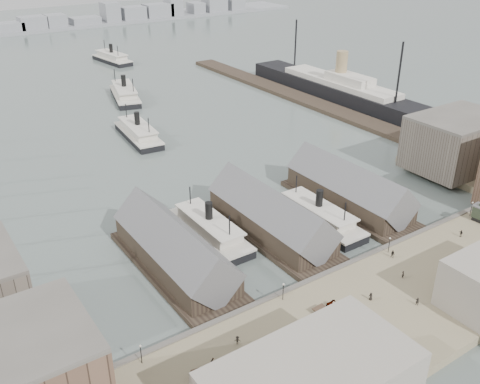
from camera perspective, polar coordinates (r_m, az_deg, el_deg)
ground at (r=120.48m, az=8.12°, el=-7.87°), size 900.00×900.00×0.00m
quay at (r=109.14m, az=15.27°, el=-12.19°), size 180.00×30.00×2.00m
seawall at (r=116.80m, az=9.86°, el=-8.57°), size 180.00×1.20×2.30m
east_wharf at (r=228.65m, az=7.85°, el=9.39°), size 10.00×180.00×1.60m
ferry_shed_west at (r=117.04m, az=-6.98°, el=-6.20°), size 14.00×42.00×12.60m
ferry_shed_center at (r=128.90m, az=3.28°, el=-2.71°), size 14.00×42.00×12.60m
ferry_shed_east at (r=144.51m, az=11.53°, el=0.19°), size 14.00×42.00×12.60m
warehouse_east_back at (r=172.38m, az=22.12°, el=4.89°), size 28.00×20.00×15.00m
lamp_post_far_w at (r=93.54m, az=-10.55°, el=-16.29°), size 0.44×0.44×3.92m
lamp_post_near_w at (r=105.33m, az=4.64°, el=-10.21°), size 0.44×0.44×3.92m
lamp_post_near_e at (r=123.45m, az=15.66°, el=-5.16°), size 0.44×0.44×3.92m
lamp_post_far_e at (r=145.56m, az=23.50°, el=-1.39°), size 0.44×0.44×3.92m
ferry_docked_west at (r=128.81m, az=-3.29°, el=-3.92°), size 8.34×27.81×9.93m
ferry_docked_east at (r=135.68m, az=8.33°, el=-2.48°), size 8.33×27.76×9.92m
ferry_open_near at (r=191.73m, az=-10.80°, el=6.26°), size 11.50×29.78×10.38m
ferry_open_mid at (r=238.71m, az=-12.19°, el=10.24°), size 17.12×32.62×11.17m
ferry_open_far at (r=308.45m, az=-13.50°, el=13.74°), size 12.70×30.35×10.51m
ocean_steamer at (r=236.46m, az=10.60°, el=10.69°), size 14.16×103.49×20.70m
horse_cart_left at (r=92.40m, az=-3.45°, el=-18.07°), size 4.83×2.43×1.61m
horse_cart_center at (r=105.18m, az=9.30°, el=-11.87°), size 4.97×1.63×1.71m
pedestrian_2 at (r=96.67m, az=-0.28°, el=-15.53°), size 1.24×1.16×1.68m
pedestrian_3 at (r=101.45m, az=14.30°, el=-14.16°), size 0.81×1.04×1.64m
pedestrian_4 at (r=109.16m, az=13.78°, el=-10.75°), size 0.66×0.89×1.65m
pedestrian_5 at (r=110.26m, az=18.40°, el=-11.00°), size 0.72×0.79×1.76m
pedestrian_6 at (r=122.76m, az=15.97°, el=-6.40°), size 0.90×1.04×1.83m
pedestrian_8 at (r=135.95m, az=22.50°, el=-4.10°), size 0.55×1.06×1.73m
pedestrian_10 at (r=99.71m, az=5.55°, el=-14.15°), size 0.73×0.91×1.61m
pedestrian_11 at (r=116.90m, az=16.99°, el=-8.41°), size 0.62×0.73×1.72m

